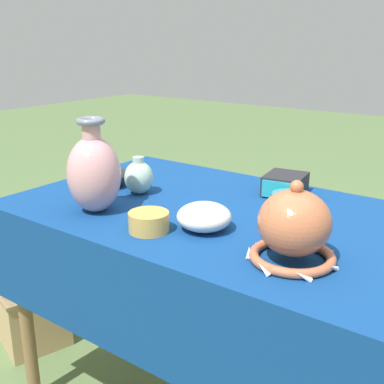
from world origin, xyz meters
The scene contains 10 objects.
display_table centered at (0.00, -0.02, 0.66)m, with size 1.28×0.75×0.73m.
vase_tall_bulbous centered at (-0.31, -0.22, 0.84)m, with size 0.15×0.15×0.27m.
vase_dome_bell centered at (0.28, -0.19, 0.81)m, with size 0.20×0.21×0.19m.
mosaic_tile_box centered at (0.06, 0.24, 0.76)m, with size 0.14×0.16×0.06m.
jar_round_celadon centered at (-0.32, -0.02, 0.78)m, with size 0.09×0.09×0.12m.
bowl_shallow_charcoal centered at (-0.46, -0.02, 0.76)m, with size 0.13×0.13×0.07m, color #2D2D33.
pot_squat_teal centered at (0.13, 0.12, 0.75)m, with size 0.11×0.11×0.05m, color teal.
bowl_shallow_ivory centered at (0.02, -0.15, 0.76)m, with size 0.14×0.14×0.07m, color white.
pot_squat_ochre centered at (-0.09, -0.24, 0.75)m, with size 0.10×0.10×0.05m, color gold.
wooden_crate centered at (-0.90, -0.09, 0.14)m, with size 0.39×0.34×0.26m.
Camera 1 is at (0.68, -1.11, 1.20)m, focal length 45.00 mm.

